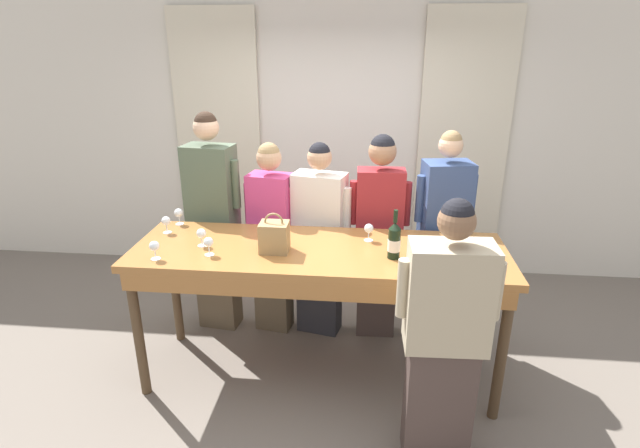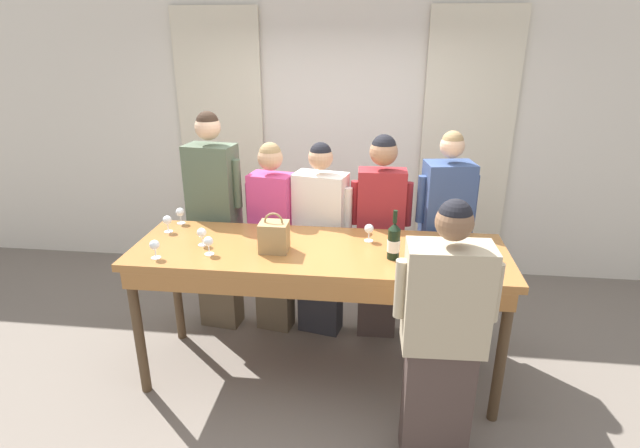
{
  "view_description": "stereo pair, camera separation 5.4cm",
  "coord_description": "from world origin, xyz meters",
  "px_view_note": "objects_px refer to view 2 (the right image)",
  "views": [
    {
      "loc": [
        0.33,
        -3.15,
        2.44
      ],
      "look_at": [
        0.0,
        0.08,
        1.19
      ],
      "focal_mm": 28.0,
      "sensor_mm": 36.0,
      "label": 1
    },
    {
      "loc": [
        0.38,
        -3.14,
        2.44
      ],
      "look_at": [
        0.0,
        0.08,
        1.19
      ],
      "focal_mm": 28.0,
      "sensor_mm": 36.0,
      "label": 2
    }
  ],
  "objects_px": {
    "wine_bottle": "(394,241)",
    "wine_glass_front_mid": "(180,213)",
    "wine_glass_front_left": "(155,246)",
    "tasting_bar": "(318,263)",
    "handbag": "(274,236)",
    "guest_striped_shirt": "(380,234)",
    "guest_cream_sweater": "(321,240)",
    "wine_glass_center_right": "(413,248)",
    "host_pouring": "(443,338)",
    "wine_glass_back_left": "(369,229)",
    "wine_glass_front_right": "(202,233)",
    "wine_glass_center_left": "(167,221)",
    "wine_glass_center_mid": "(208,242)",
    "guest_olive_jacket": "(215,222)",
    "guest_navy_coat": "(443,239)",
    "guest_pink_top": "(273,236)"
  },
  "relations": [
    {
      "from": "guest_striped_shirt",
      "to": "host_pouring",
      "type": "height_order",
      "value": "guest_striped_shirt"
    },
    {
      "from": "wine_glass_center_right",
      "to": "host_pouring",
      "type": "relative_size",
      "value": 0.08
    },
    {
      "from": "wine_glass_front_left",
      "to": "guest_striped_shirt",
      "type": "relative_size",
      "value": 0.07
    },
    {
      "from": "wine_glass_center_left",
      "to": "guest_cream_sweater",
      "type": "xyz_separation_m",
      "value": [
        1.1,
        0.44,
        -0.28
      ]
    },
    {
      "from": "wine_bottle",
      "to": "wine_glass_center_right",
      "type": "relative_size",
      "value": 2.63
    },
    {
      "from": "guest_striped_shirt",
      "to": "guest_olive_jacket",
      "type": "bearing_deg",
      "value": 180.0
    },
    {
      "from": "guest_olive_jacket",
      "to": "host_pouring",
      "type": "distance_m",
      "value": 2.17
    },
    {
      "from": "handbag",
      "to": "wine_glass_front_right",
      "type": "xyz_separation_m",
      "value": [
        -0.52,
        0.04,
        -0.02
      ]
    },
    {
      "from": "handbag",
      "to": "wine_glass_center_left",
      "type": "height_order",
      "value": "handbag"
    },
    {
      "from": "handbag",
      "to": "wine_glass_center_mid",
      "type": "height_order",
      "value": "handbag"
    },
    {
      "from": "guest_pink_top",
      "to": "guest_striped_shirt",
      "type": "relative_size",
      "value": 0.95
    },
    {
      "from": "guest_navy_coat",
      "to": "wine_glass_front_right",
      "type": "bearing_deg",
      "value": -159.53
    },
    {
      "from": "wine_glass_center_mid",
      "to": "tasting_bar",
      "type": "bearing_deg",
      "value": 12.25
    },
    {
      "from": "guest_cream_sweater",
      "to": "host_pouring",
      "type": "distance_m",
      "value": 1.56
    },
    {
      "from": "wine_bottle",
      "to": "guest_navy_coat",
      "type": "bearing_deg",
      "value": 59.66
    },
    {
      "from": "wine_glass_center_left",
      "to": "wine_glass_front_mid",
      "type": "bearing_deg",
      "value": 81.19
    },
    {
      "from": "handbag",
      "to": "wine_glass_front_mid",
      "type": "relative_size",
      "value": 2.18
    },
    {
      "from": "wine_glass_center_right",
      "to": "host_pouring",
      "type": "bearing_deg",
      "value": -75.41
    },
    {
      "from": "wine_bottle",
      "to": "wine_glass_back_left",
      "type": "distance_m",
      "value": 0.33
    },
    {
      "from": "wine_glass_center_mid",
      "to": "guest_olive_jacket",
      "type": "height_order",
      "value": "guest_olive_jacket"
    },
    {
      "from": "wine_bottle",
      "to": "wine_glass_front_mid",
      "type": "xyz_separation_m",
      "value": [
        -1.64,
        0.46,
        -0.03
      ]
    },
    {
      "from": "handbag",
      "to": "wine_glass_front_left",
      "type": "distance_m",
      "value": 0.79
    },
    {
      "from": "wine_bottle",
      "to": "guest_olive_jacket",
      "type": "relative_size",
      "value": 0.18
    },
    {
      "from": "wine_glass_front_mid",
      "to": "guest_cream_sweater",
      "type": "relative_size",
      "value": 0.08
    },
    {
      "from": "wine_glass_front_left",
      "to": "host_pouring",
      "type": "height_order",
      "value": "host_pouring"
    },
    {
      "from": "wine_glass_front_left",
      "to": "host_pouring",
      "type": "xyz_separation_m",
      "value": [
        1.84,
        -0.41,
        -0.29
      ]
    },
    {
      "from": "wine_glass_front_left",
      "to": "tasting_bar",
      "type": "bearing_deg",
      "value": 13.64
    },
    {
      "from": "wine_glass_center_left",
      "to": "wine_glass_center_mid",
      "type": "height_order",
      "value": "same"
    },
    {
      "from": "wine_bottle",
      "to": "guest_olive_jacket",
      "type": "bearing_deg",
      "value": 153.69
    },
    {
      "from": "wine_glass_front_right",
      "to": "wine_glass_center_left",
      "type": "xyz_separation_m",
      "value": [
        -0.34,
        0.21,
        0.0
      ]
    },
    {
      "from": "wine_glass_front_mid",
      "to": "guest_cream_sweater",
      "type": "xyz_separation_m",
      "value": [
        1.07,
        0.26,
        -0.28
      ]
    },
    {
      "from": "tasting_bar",
      "to": "wine_bottle",
      "type": "bearing_deg",
      "value": -8.44
    },
    {
      "from": "guest_navy_coat",
      "to": "guest_cream_sweater",
      "type": "bearing_deg",
      "value": 180.0
    },
    {
      "from": "wine_glass_front_left",
      "to": "wine_glass_front_mid",
      "type": "relative_size",
      "value": 1.0
    },
    {
      "from": "wine_glass_front_left",
      "to": "guest_pink_top",
      "type": "height_order",
      "value": "guest_pink_top"
    },
    {
      "from": "handbag",
      "to": "wine_glass_center_right",
      "type": "relative_size",
      "value": 2.18
    },
    {
      "from": "wine_glass_center_right",
      "to": "guest_pink_top",
      "type": "bearing_deg",
      "value": 146.13
    },
    {
      "from": "wine_glass_center_mid",
      "to": "guest_striped_shirt",
      "type": "xyz_separation_m",
      "value": [
        1.14,
        0.8,
        -0.21
      ]
    },
    {
      "from": "wine_glass_back_left",
      "to": "guest_cream_sweater",
      "type": "distance_m",
      "value": 0.66
    },
    {
      "from": "wine_bottle",
      "to": "wine_glass_back_left",
      "type": "height_order",
      "value": "wine_bottle"
    },
    {
      "from": "wine_glass_front_right",
      "to": "wine_glass_back_left",
      "type": "bearing_deg",
      "value": 10.38
    },
    {
      "from": "guest_striped_shirt",
      "to": "guest_cream_sweater",
      "type": "bearing_deg",
      "value": 180.0
    },
    {
      "from": "wine_glass_center_mid",
      "to": "wine_glass_center_right",
      "type": "height_order",
      "value": "same"
    },
    {
      "from": "wine_glass_center_right",
      "to": "guest_navy_coat",
      "type": "relative_size",
      "value": 0.07
    },
    {
      "from": "wine_glass_front_left",
      "to": "wine_glass_front_right",
      "type": "xyz_separation_m",
      "value": [
        0.23,
        0.25,
        -0.0
      ]
    },
    {
      "from": "wine_bottle",
      "to": "wine_glass_front_mid",
      "type": "bearing_deg",
      "value": 164.33
    },
    {
      "from": "wine_glass_center_mid",
      "to": "guest_cream_sweater",
      "type": "relative_size",
      "value": 0.08
    },
    {
      "from": "wine_glass_front_left",
      "to": "guest_olive_jacket",
      "type": "distance_m",
      "value": 0.92
    },
    {
      "from": "wine_bottle",
      "to": "wine_glass_back_left",
      "type": "xyz_separation_m",
      "value": [
        -0.17,
        0.28,
        -0.03
      ]
    },
    {
      "from": "handbag",
      "to": "guest_navy_coat",
      "type": "bearing_deg",
      "value": 29.43
    }
  ]
}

